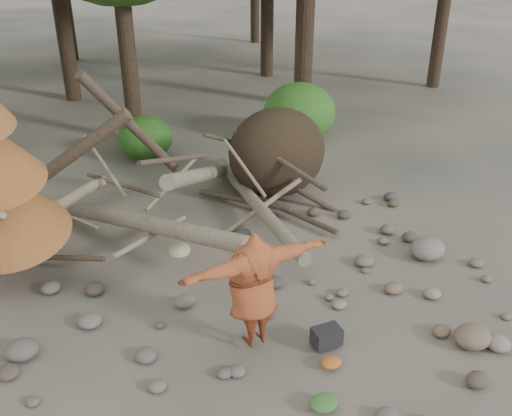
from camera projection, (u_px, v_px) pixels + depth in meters
ground at (279, 339)px, 8.46m from camera, size 120.00×120.00×0.00m
deadfall_pile at (255, 160)px, 12.20m from camera, size 8.55×5.24×3.30m
bush_mid at (145, 138)px, 14.59m from camera, size 1.40×1.40×1.12m
bush_right at (299, 112)px, 15.72m from camera, size 2.00×2.00×1.60m
frisbee_thrower at (253, 289)px, 7.90m from camera, size 2.41×0.78×2.09m
backpack at (326, 340)px, 8.23m from camera, size 0.44×0.31×0.27m
cloth_green at (324, 406)px, 7.20m from camera, size 0.38×0.32×0.14m
cloth_orange at (331, 365)px, 7.88m from camera, size 0.30×0.25×0.11m
boulder_front_right at (473, 336)px, 8.25m from camera, size 0.55×0.49×0.33m
boulder_mid_right at (428, 249)px, 10.39m from camera, size 0.65×0.58×0.39m
boulder_mid_left at (22, 350)px, 8.03m from camera, size 0.47×0.43×0.28m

